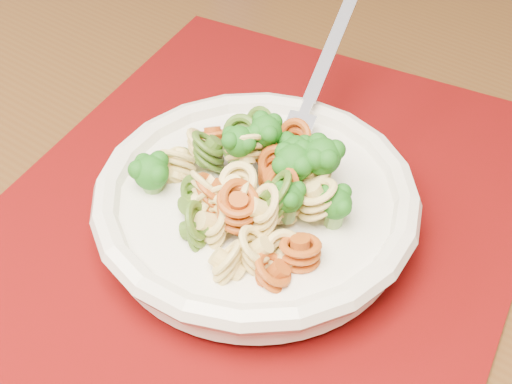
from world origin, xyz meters
TOP-DOWN VIEW (x-y plane):
  - dining_table at (0.51, 0.03)m, footprint 1.83×1.52m
  - placemat at (0.50, -0.07)m, footprint 0.62×0.59m
  - pasta_bowl at (0.50, -0.08)m, footprint 0.24×0.24m
  - pasta_broccoli_heap at (0.50, -0.08)m, footprint 0.20×0.20m
  - fork at (0.56, -0.04)m, footprint 0.16×0.13m

SIDE VIEW (x-z plane):
  - dining_table at x=0.51m, z-range 0.27..0.96m
  - placemat at x=0.50m, z-range 0.69..0.70m
  - pasta_bowl at x=0.50m, z-range 0.70..0.75m
  - fork at x=0.56m, z-range 0.70..0.78m
  - pasta_broccoli_heap at x=0.50m, z-range 0.71..0.77m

